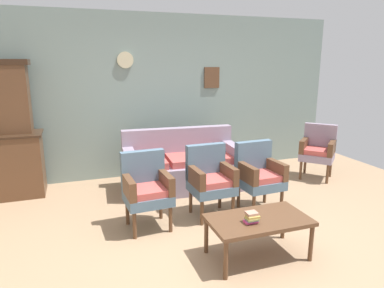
% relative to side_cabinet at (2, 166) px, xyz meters
% --- Properties ---
extents(ground_plane, '(7.68, 7.68, 0.00)m').
position_rel_side_cabinet_xyz_m(ground_plane, '(2.48, -2.25, -0.47)').
color(ground_plane, '#997A5B').
extents(wall_back_with_decor, '(6.40, 0.09, 2.70)m').
position_rel_side_cabinet_xyz_m(wall_back_with_decor, '(2.48, 0.38, 0.89)').
color(wall_back_with_decor, gray).
rests_on(wall_back_with_decor, ground).
extents(side_cabinet, '(1.16, 0.55, 0.93)m').
position_rel_side_cabinet_xyz_m(side_cabinet, '(0.00, 0.00, 0.00)').
color(side_cabinet, brown).
rests_on(side_cabinet, ground).
extents(floral_couch, '(1.82, 0.90, 0.90)m').
position_rel_side_cabinet_xyz_m(floral_couch, '(2.56, -0.48, -0.14)').
color(floral_couch, gray).
rests_on(floral_couch, ground).
extents(armchair_near_cabinet, '(0.55, 0.52, 0.90)m').
position_rel_side_cabinet_xyz_m(armchair_near_cabinet, '(1.77, -1.60, 0.03)').
color(armchair_near_cabinet, slate).
rests_on(armchair_near_cabinet, ground).
extents(armchair_near_couch_end, '(0.54, 0.51, 0.90)m').
position_rel_side_cabinet_xyz_m(armchair_near_couch_end, '(2.60, -1.54, 0.03)').
color(armchair_near_couch_end, slate).
rests_on(armchair_near_couch_end, ground).
extents(armchair_row_middle, '(0.55, 0.52, 0.90)m').
position_rel_side_cabinet_xyz_m(armchair_row_middle, '(3.27, -1.59, 0.03)').
color(armchair_row_middle, slate).
rests_on(armchair_row_middle, ground).
extents(wingback_chair_by_fireplace, '(0.71, 0.71, 0.90)m').
position_rel_side_cabinet_xyz_m(wingback_chair_by_fireplace, '(4.86, -0.77, 0.03)').
color(wingback_chair_by_fireplace, gray).
rests_on(wingback_chair_by_fireplace, ground).
extents(coffee_table, '(1.00, 0.56, 0.42)m').
position_rel_side_cabinet_xyz_m(coffee_table, '(2.68, -2.62, -0.09)').
color(coffee_table, brown).
rests_on(coffee_table, ground).
extents(book_stack_on_table, '(0.13, 0.12, 0.11)m').
position_rel_side_cabinet_xyz_m(book_stack_on_table, '(2.57, -2.68, 0.01)').
color(book_stack_on_table, '#EE468F').
rests_on(book_stack_on_table, coffee_table).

